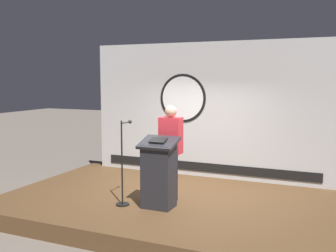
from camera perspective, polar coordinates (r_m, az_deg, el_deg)
The scene contains 6 objects.
ground_plane at distance 7.67m, azimuth 1.03°, elevation -12.45°, with size 40.00×40.00×0.00m, color #6B6056.
stage_platform at distance 7.63m, azimuth 1.04°, elevation -11.38°, with size 6.40×4.00×0.30m, color brown.
banner_display at distance 9.01m, azimuth 5.52°, elevation 2.19°, with size 5.56×0.12×3.04m.
podium at distance 6.93m, azimuth -1.34°, elevation -6.85°, with size 0.64×0.49×1.24m.
speaker_person at distance 7.28m, azimuth 0.40°, elevation -3.73°, with size 0.40×0.26×1.75m.
microphone_stand at distance 7.14m, azimuth -6.41°, elevation -7.07°, with size 0.24×0.46×1.51m.
Camera 1 is at (2.78, -6.69, 2.54)m, focal length 42.59 mm.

